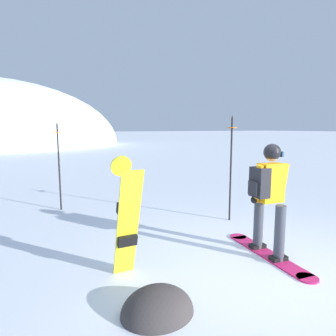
{
  "coord_description": "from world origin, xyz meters",
  "views": [
    {
      "loc": [
        -2.95,
        -2.73,
        1.95
      ],
      "look_at": [
        0.14,
        3.43,
        1.0
      ],
      "focal_mm": 31.45,
      "sensor_mm": 36.0,
      "label": 1
    }
  ],
  "objects_px": {
    "snowboarder_main": "(268,197)",
    "piste_marker_near": "(59,160)",
    "spare_snowboard": "(127,218)",
    "piste_marker_far": "(231,162)",
    "rock_dark": "(157,313)"
  },
  "relations": [
    {
      "from": "spare_snowboard",
      "to": "piste_marker_near",
      "type": "height_order",
      "value": "piste_marker_near"
    },
    {
      "from": "spare_snowboard",
      "to": "piste_marker_far",
      "type": "relative_size",
      "value": 0.72
    },
    {
      "from": "snowboarder_main",
      "to": "piste_marker_near",
      "type": "xyz_separation_m",
      "value": [
        -2.49,
        4.1,
        0.27
      ]
    },
    {
      "from": "spare_snowboard",
      "to": "snowboarder_main",
      "type": "bearing_deg",
      "value": -8.07
    },
    {
      "from": "snowboarder_main",
      "to": "spare_snowboard",
      "type": "height_order",
      "value": "snowboarder_main"
    },
    {
      "from": "spare_snowboard",
      "to": "rock_dark",
      "type": "relative_size",
      "value": 2.0
    },
    {
      "from": "snowboarder_main",
      "to": "piste_marker_far",
      "type": "relative_size",
      "value": 0.83
    },
    {
      "from": "piste_marker_far",
      "to": "rock_dark",
      "type": "bearing_deg",
      "value": -140.73
    },
    {
      "from": "piste_marker_far",
      "to": "rock_dark",
      "type": "distance_m",
      "value": 3.69
    },
    {
      "from": "piste_marker_near",
      "to": "piste_marker_far",
      "type": "bearing_deg",
      "value": -38.31
    },
    {
      "from": "spare_snowboard",
      "to": "rock_dark",
      "type": "xyz_separation_m",
      "value": [
        0.04,
        -0.85,
        -0.81
      ]
    },
    {
      "from": "snowboarder_main",
      "to": "rock_dark",
      "type": "relative_size",
      "value": 2.3
    },
    {
      "from": "rock_dark",
      "to": "snowboarder_main",
      "type": "bearing_deg",
      "value": 14.73
    },
    {
      "from": "spare_snowboard",
      "to": "piste_marker_far",
      "type": "xyz_separation_m",
      "value": [
        2.72,
        1.35,
        0.44
      ]
    },
    {
      "from": "piste_marker_far",
      "to": "spare_snowboard",
      "type": "bearing_deg",
      "value": -153.62
    }
  ]
}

